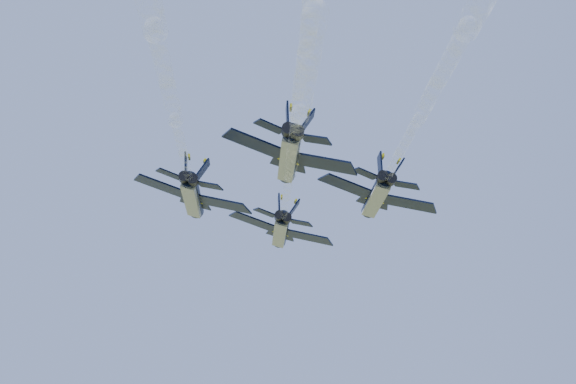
# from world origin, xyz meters

# --- Properties ---
(jet_lead) EXTENTS (12.19, 16.53, 4.62)m
(jet_lead) POSITION_xyz_m (0.81, 10.50, 103.66)
(jet_lead) COLOR black
(jet_left) EXTENTS (12.19, 16.53, 4.62)m
(jet_left) POSITION_xyz_m (-6.61, -3.46, 103.66)
(jet_left) COLOR black
(jet_right) EXTENTS (12.19, 16.53, 4.62)m
(jet_right) POSITION_xyz_m (12.34, -1.30, 103.66)
(jet_right) COLOR black
(jet_slot) EXTENTS (12.19, 16.53, 4.62)m
(jet_slot) POSITION_xyz_m (4.75, -14.26, 103.66)
(jet_slot) COLOR black
(smoke_trail_lead) EXTENTS (9.78, 48.54, 1.95)m
(smoke_trail_lead) POSITION_xyz_m (7.13, -26.25, 103.70)
(smoke_trail_lead) COLOR white
(smoke_trail_left) EXTENTS (9.78, 48.54, 1.95)m
(smoke_trail_left) POSITION_xyz_m (-0.29, -40.20, 103.70)
(smoke_trail_left) COLOR white
(smoke_trail_right) EXTENTS (9.78, 48.54, 1.95)m
(smoke_trail_right) POSITION_xyz_m (18.66, -38.05, 103.70)
(smoke_trail_right) COLOR white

